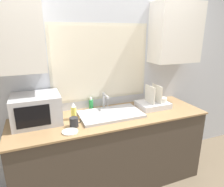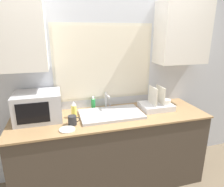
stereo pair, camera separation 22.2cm
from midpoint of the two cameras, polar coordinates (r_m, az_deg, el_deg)
The scene contains 10 objects.
countertop at distance 2.57m, azimuth -2.85°, elevation -15.80°, with size 2.27×0.71×0.92m.
wall_back at distance 2.50m, azimuth -5.61°, elevation 7.29°, with size 6.00×0.38×2.60m.
sink_basin at distance 2.35m, azimuth -3.10°, elevation -5.94°, with size 0.72×0.43×0.03m.
faucet at distance 2.50m, azimuth -4.61°, elevation -1.75°, with size 0.08×0.19×0.21m.
microwave at distance 2.30m, azimuth -23.42°, elevation -4.16°, with size 0.49×0.40×0.31m.
dish_rack at distance 2.61m, azimuth 9.45°, elevation -2.74°, with size 0.39×0.30×0.29m.
spray_bottle at distance 2.28m, azimuth -13.70°, elevation -5.00°, with size 0.06×0.06×0.20m.
soap_bottle at distance 2.54m, azimuth -8.52°, elevation -3.05°, with size 0.05×0.05×0.16m.
mug_near_sink at distance 2.13m, azimuth -13.78°, elevation -8.02°, with size 0.12×0.09×0.10m.
small_plate at distance 2.05m, azimuth -15.05°, elevation -10.57°, with size 0.16×0.16×0.01m.
Camera 1 is at (-0.79, -1.67, 1.87)m, focal length 32.00 mm.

